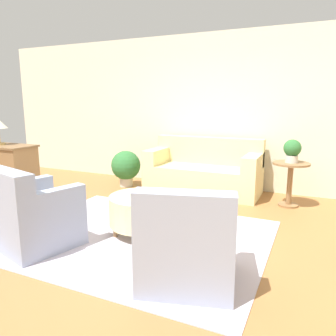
# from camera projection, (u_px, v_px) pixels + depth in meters

# --- Properties ---
(ground_plane) EXTENTS (16.00, 16.00, 0.00)m
(ground_plane) POSITION_uv_depth(u_px,v_px,m) (137.00, 237.00, 3.89)
(ground_plane) COLOR #996638
(wall_back) EXTENTS (9.43, 0.12, 2.80)m
(wall_back) POSITION_uv_depth(u_px,v_px,m) (211.00, 112.00, 6.09)
(wall_back) COLOR beige
(wall_back) RESTS_ON ground_plane
(rug) EXTENTS (2.99, 2.42, 0.01)m
(rug) POSITION_uv_depth(u_px,v_px,m) (137.00, 237.00, 3.89)
(rug) COLOR #BCB2C1
(rug) RESTS_ON ground_plane
(couch) EXTENTS (1.98, 0.86, 0.95)m
(couch) POSITION_uv_depth(u_px,v_px,m) (203.00, 172.00, 5.80)
(couch) COLOR beige
(couch) RESTS_ON ground_plane
(armchair_left) EXTENTS (0.97, 0.95, 0.89)m
(armchair_left) POSITION_uv_depth(u_px,v_px,m) (32.00, 216.00, 3.57)
(armchair_left) COLOR #8E99B2
(armchair_left) RESTS_ON rug
(armchair_right) EXTENTS (0.97, 0.95, 0.89)m
(armchair_right) POSITION_uv_depth(u_px,v_px,m) (187.00, 246.00, 2.82)
(armchair_right) COLOR #8E99B2
(armchair_right) RESTS_ON rug
(ottoman_table) EXTENTS (0.83, 0.83, 0.47)m
(ottoman_table) POSITION_uv_depth(u_px,v_px,m) (144.00, 210.00, 3.94)
(ottoman_table) COLOR beige
(ottoman_table) RESTS_ON rug
(side_table) EXTENTS (0.55, 0.55, 0.68)m
(side_table) POSITION_uv_depth(u_px,v_px,m) (290.00, 176.00, 4.97)
(side_table) COLOR olive
(side_table) RESTS_ON ground_plane
(dresser) EXTENTS (1.15, 0.51, 0.92)m
(dresser) POSITION_uv_depth(u_px,v_px,m) (3.00, 172.00, 5.23)
(dresser) COLOR olive
(dresser) RESTS_ON ground_plane
(potted_plant_on_side_table) EXTENTS (0.26, 0.26, 0.35)m
(potted_plant_on_side_table) POSITION_uv_depth(u_px,v_px,m) (292.00, 150.00, 4.89)
(potted_plant_on_side_table) COLOR beige
(potted_plant_on_side_table) RESTS_ON side_table
(potted_plant_floor) EXTENTS (0.55, 0.55, 0.68)m
(potted_plant_floor) POSITION_uv_depth(u_px,v_px,m) (126.00, 166.00, 6.19)
(potted_plant_floor) COLOR beige
(potted_plant_floor) RESTS_ON ground_plane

